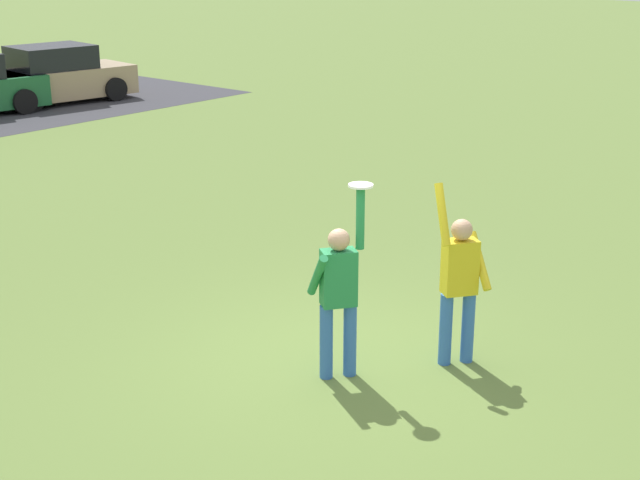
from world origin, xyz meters
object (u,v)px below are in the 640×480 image
object	(u,v)px
person_defender	(459,279)
frisbee_disc	(361,185)
parked_car_tan	(57,76)
person_catcher	(338,290)

from	to	relation	value
person_defender	frisbee_disc	bearing A→B (deg)	0.00
person_defender	parked_car_tan	size ratio (longest dim) A/B	0.48
person_catcher	person_defender	world-z (taller)	person_catcher
frisbee_disc	parked_car_tan	world-z (taller)	frisbee_disc
person_catcher	person_defender	size ratio (longest dim) A/B	1.02
frisbee_disc	person_defender	bearing A→B (deg)	-35.92
parked_car_tan	person_catcher	bearing A→B (deg)	-108.91
parked_car_tan	person_defender	bearing A→B (deg)	-104.90
person_catcher	parked_car_tan	xyz separation A→B (m)	(8.22, 16.75, -0.25)
person_defender	frisbee_disc	xyz separation A→B (m)	(-0.91, 0.66, 1.11)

